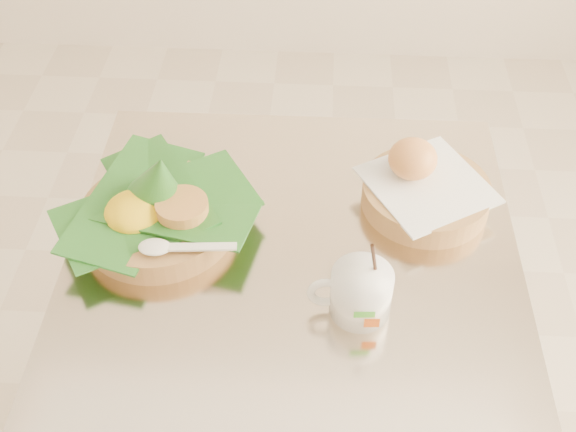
# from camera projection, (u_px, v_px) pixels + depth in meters

# --- Properties ---
(cafe_table) EXTENTS (0.71, 0.71, 0.75)m
(cafe_table) POSITION_uv_depth(u_px,v_px,m) (292.00, 337.00, 1.27)
(cafe_table) COLOR gray
(cafe_table) RESTS_ON floor
(rice_basket) EXTENTS (0.31, 0.31, 0.15)m
(rice_basket) POSITION_uv_depth(u_px,v_px,m) (157.00, 209.00, 1.13)
(rice_basket) COLOR #9F7944
(rice_basket) RESTS_ON cafe_table
(bread_basket) EXTENTS (0.24, 0.24, 0.11)m
(bread_basket) POSITION_uv_depth(u_px,v_px,m) (424.00, 188.00, 1.17)
(bread_basket) COLOR #9F7944
(bread_basket) RESTS_ON cafe_table
(coffee_mug) EXTENTS (0.12, 0.09, 0.15)m
(coffee_mug) POSITION_uv_depth(u_px,v_px,m) (359.00, 292.00, 1.01)
(coffee_mug) COLOR white
(coffee_mug) RESTS_ON cafe_table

